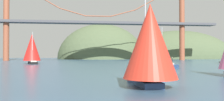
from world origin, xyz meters
The scene contains 9 objects.
ground_plane centered at (0.00, 0.00, 0.00)m, with size 360.00×360.00×0.00m, color #385670.
headland_center centered at (5.00, 135.00, 0.00)m, with size 59.32×44.00×47.39m, color #4C5B3D.
headland_right centered at (60.00, 135.00, 0.00)m, with size 80.61×44.00×39.87m, color #4C5B3D.
suspension_bridge centered at (0.00, 95.00, 20.72)m, with size 126.27×6.00×44.53m.
sailboat_blue_spinnaker centered at (9.83, 29.00, 4.84)m, with size 8.27×6.36×9.76m.
sailboat_scarlet_sail centered at (-1.35, -3.62, 4.38)m, with size 5.46×9.18×9.64m.
sailboat_red_spinnaker centered at (-25.08, 57.15, 5.34)m, with size 7.35×10.06×10.74m.
sailboat_white_mainsail centered at (5.40, 22.59, 3.51)m, with size 5.46×6.36×7.92m.
channel_buoy centered at (17.89, 39.65, 0.37)m, with size 1.10×1.10×2.64m.
Camera 1 is at (-7.92, -26.22, 3.31)m, focal length 37.93 mm.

